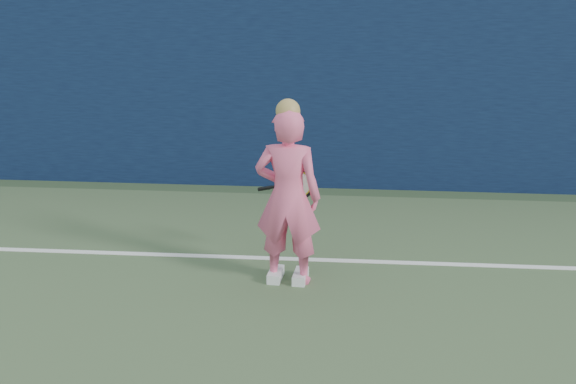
{
  "coord_description": "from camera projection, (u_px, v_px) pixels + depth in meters",
  "views": [
    {
      "loc": [
        1.12,
        -3.41,
        3.28
      ],
      "look_at": [
        0.55,
        3.51,
        0.89
      ],
      "focal_mm": 50.0,
      "sensor_mm": 36.0,
      "label": 1
    }
  ],
  "objects": [
    {
      "name": "player",
      "position": [
        288.0,
        197.0,
        7.36
      ],
      "size": [
        0.65,
        0.46,
        1.76
      ],
      "rotation": [
        0.0,
        0.0,
        3.05
      ],
      "color": "#FE628F",
      "rests_on": "ground"
    },
    {
      "name": "racket",
      "position": [
        295.0,
        184.0,
        7.73
      ],
      "size": [
        0.58,
        0.21,
        0.32
      ],
      "rotation": [
        0.0,
        0.0,
        -0.4
      ],
      "color": "black",
      "rests_on": "ground"
    },
    {
      "name": "backstop_wall",
      "position": [
        264.0,
        87.0,
        10.08
      ],
      "size": [
        24.0,
        0.4,
        2.5
      ],
      "primitive_type": "cube",
      "color": "#0B1632",
      "rests_on": "ground"
    }
  ]
}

